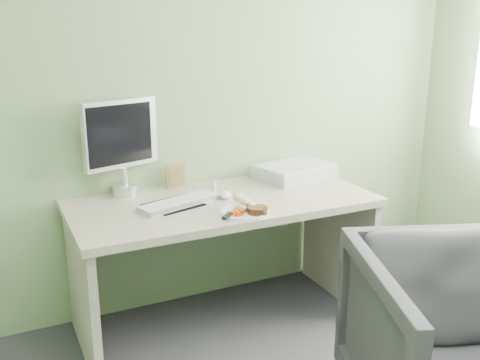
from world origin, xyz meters
name	(u,v)px	position (x,y,z in m)	size (l,w,h in m)	color
wall_back	(195,76)	(0.00, 2.00, 1.35)	(3.50, 3.50, 0.00)	gray
desk	(223,232)	(0.00, 1.62, 0.55)	(1.60, 0.75, 0.73)	#A89B8D
plate	(245,212)	(0.00, 1.37, 0.74)	(0.24, 0.24, 0.01)	white
steak	(258,210)	(0.04, 1.31, 0.76)	(0.10, 0.10, 0.03)	black
potato_pile	(245,202)	(0.02, 1.41, 0.77)	(0.11, 0.08, 0.06)	tan
carrot_heap	(237,212)	(-0.06, 1.33, 0.76)	(0.05, 0.05, 0.04)	#DF4504
steak_knife	(230,214)	(-0.09, 1.34, 0.75)	(0.17, 0.16, 0.02)	silver
mousepad	(174,205)	(-0.27, 1.65, 0.73)	(0.26, 0.23, 0.00)	black
keyboard	(180,202)	(-0.24, 1.63, 0.75)	(0.44, 0.13, 0.02)	white
computer_mouse	(225,195)	(0.02, 1.64, 0.75)	(0.06, 0.11, 0.04)	white
photo_frame	(176,176)	(-0.15, 1.94, 0.80)	(0.11, 0.01, 0.14)	#9D7B49
eyedrop_bottle	(214,185)	(0.02, 1.79, 0.76)	(0.03, 0.03, 0.07)	white
scanner	(294,172)	(0.57, 1.84, 0.77)	(0.46, 0.30, 0.07)	#B0B2B7
monitor	(121,142)	(-0.45, 1.94, 1.02)	(0.42, 0.18, 0.52)	silver
desk_chair	(471,351)	(0.51, 0.40, 0.39)	(0.84, 0.87, 0.79)	#343438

